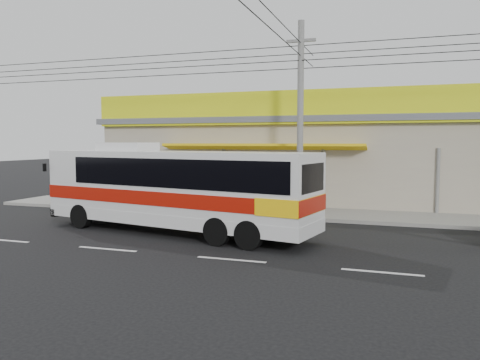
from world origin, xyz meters
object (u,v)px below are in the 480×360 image
Objects in this scene: utility_pole at (301,56)px; coach_bus at (178,185)px; motorbike_red at (194,196)px; motorbike_dark at (66,191)px.

coach_bus is at bearing -124.05° from utility_pole.
motorbike_red is 8.10m from utility_pole.
motorbike_dark is 0.05× the size of utility_pole.
coach_bus is 0.32× the size of utility_pole.
motorbike_red is 7.18m from motorbike_dark.
motorbike_red is 0.06× the size of utility_pole.
utility_pole is at bearing -71.64° from motorbike_dark.
utility_pole is at bearing -90.32° from motorbike_red.
motorbike_dark is (-7.18, -0.22, 0.00)m from motorbike_red.
coach_bus is 10.44m from motorbike_dark.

